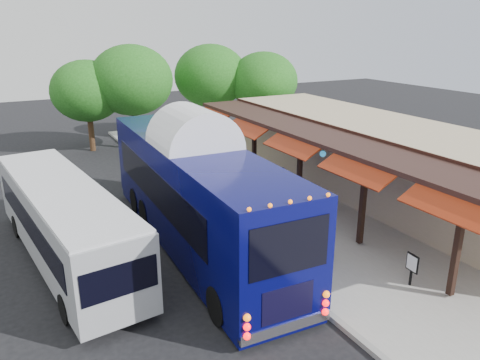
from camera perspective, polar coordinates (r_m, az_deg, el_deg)
ground at (r=16.17m, az=4.02°, el=-11.06°), size 90.00×90.00×0.00m
sidewalk at (r=21.72m, az=9.73°, el=-3.12°), size 10.00×40.00×0.15m
curb at (r=19.29m, az=-2.12°, el=-5.68°), size 0.20×40.00×0.16m
station_shelter at (r=23.31m, az=16.61°, el=2.45°), size 8.15×20.00×3.60m
coach_bus at (r=17.18m, az=-5.44°, el=-1.07°), size 3.13×13.12×4.17m
city_bus at (r=17.24m, az=-20.68°, el=-4.57°), size 3.54×10.72×2.83m
ped_a at (r=16.65m, az=9.83°, el=-6.11°), size 0.82×0.68×1.92m
ped_b at (r=22.66m, az=-5.43°, el=0.72°), size 0.98×0.80×1.90m
ped_c at (r=21.07m, az=5.18°, el=-0.79°), size 1.07×0.49×1.79m
ped_d at (r=23.32m, az=1.50°, el=1.16°), size 1.20×0.76×1.78m
sign_board at (r=15.67m, az=20.25°, el=-9.64°), size 0.09×0.49×1.07m
tree_left at (r=31.64m, az=-13.08°, el=11.75°), size 5.33×5.33×6.83m
tree_mid at (r=34.49m, az=-3.58°, el=12.56°), size 5.24×5.24×6.71m
tree_right at (r=33.97m, az=2.88°, el=11.92°), size 4.85×4.85×6.21m
tree_far at (r=31.96m, az=-18.14°, el=10.27°), size 4.61×4.61×5.90m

